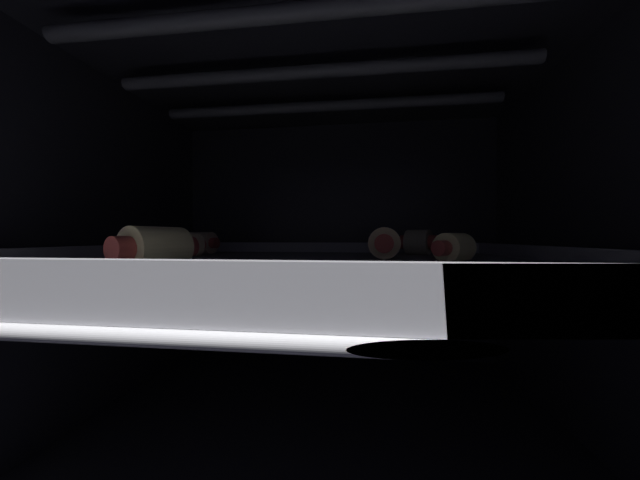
{
  "coord_description": "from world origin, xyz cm",
  "views": [
    {
      "loc": [
        4.16,
        -30.04,
        19.37
      ],
      "look_at": [
        0.0,
        2.27,
        19.09
      ],
      "focal_mm": 17.95,
      "sensor_mm": 36.0,
      "label": 1
    }
  ],
  "objects": [
    {
      "name": "heating_element",
      "position": [
        0.0,
        0.0,
        35.05
      ],
      "size": [
        39.58,
        17.33,
        1.23
      ],
      "color": "#333338"
    },
    {
      "name": "pig_in_blanket_mid_4",
      "position": [
        11.65,
        13.34,
        18.72
      ],
      "size": [
        5.06,
        4.3,
        3.3
      ],
      "rotation": [
        0.0,
        0.0,
        1.08
      ],
      "color": "beige",
      "rests_on": "baking_tray_mid"
    },
    {
      "name": "oven_wall_back",
      "position": [
        0.0,
        22.55,
        18.85
      ],
      "size": [
        51.88,
        1.2,
        37.7
      ],
      "primitive_type": "cube",
      "color": "black",
      "rests_on": "ground_plane"
    },
    {
      "name": "baking_tray_mid",
      "position": [
        0.0,
        0.0,
        16.75
      ],
      "size": [
        43.99,
        39.27,
        2.39
      ],
      "color": "gray",
      "rests_on": "oven_rack_mid"
    },
    {
      "name": "pig_in_blanket_mid_2",
      "position": [
        12.62,
        0.59,
        18.41
      ],
      "size": [
        4.74,
        4.87,
        2.7
      ],
      "rotation": [
        0.0,
        0.0,
        5.52
      ],
      "color": "beige",
      "rests_on": "baking_tray_mid"
    },
    {
      "name": "pig_in_blanket_mid_1",
      "position": [
        -10.71,
        -8.38,
        18.61
      ],
      "size": [
        4.24,
        6.71,
        3.1
      ],
      "rotation": [
        0.0,
        0.0,
        2.82
      ],
      "color": "beige",
      "rests_on": "baking_tray_mid"
    },
    {
      "name": "oven_ceiling",
      "position": [
        0.0,
        0.0,
        38.3
      ],
      "size": [
        51.88,
        46.3,
        1.2
      ],
      "primitive_type": "cube",
      "color": "black"
    },
    {
      "name": "ground_plane",
      "position": [
        0.0,
        0.0,
        -0.6
      ],
      "size": [
        51.88,
        46.3,
        1.2
      ],
      "primitive_type": "cube",
      "color": "black"
    },
    {
      "name": "pig_in_blanket_mid_5",
      "position": [
        -16.16,
        5.22,
        18.43
      ],
      "size": [
        3.8,
        4.38,
        2.74
      ],
      "rotation": [
        0.0,
        0.0,
        5.79
      ],
      "color": "beige",
      "rests_on": "baking_tray_mid"
    },
    {
      "name": "oven_wall_left",
      "position": [
        -25.34,
        0.0,
        18.85
      ],
      "size": [
        1.2,
        43.9,
        37.7
      ],
      "primitive_type": "cube",
      "color": "black",
      "rests_on": "ground_plane"
    },
    {
      "name": "pig_in_blanket_mid_0",
      "position": [
        -18.37,
        12.49,
        18.59
      ],
      "size": [
        5.86,
        3.88,
        3.05
      ],
      "rotation": [
        0.0,
        0.0,
        4.48
      ],
      "color": "beige",
      "rests_on": "baking_tray_mid"
    },
    {
      "name": "oven_wall_right",
      "position": [
        25.34,
        0.0,
        18.85
      ],
      "size": [
        1.2,
        43.9,
        37.7
      ],
      "primitive_type": "cube",
      "color": "black",
      "rests_on": "ground_plane"
    },
    {
      "name": "oven_rack_mid",
      "position": [
        0.0,
        -0.0,
        15.83
      ],
      "size": [
        47.21,
        43.02,
        0.66
      ],
      "color": "#B7B7BC"
    },
    {
      "name": "pig_in_blanket_mid_3",
      "position": [
        6.71,
        5.53,
        18.74
      ],
      "size": [
        3.68,
        5.85,
        3.36
      ],
      "rotation": [
        0.0,
        0.0,
        6.19
      ],
      "color": "beige",
      "rests_on": "baking_tray_mid"
    }
  ]
}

